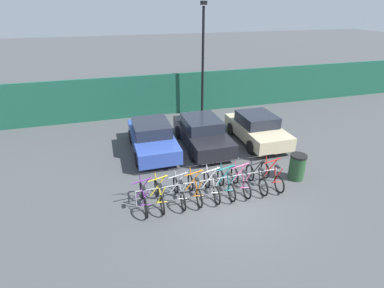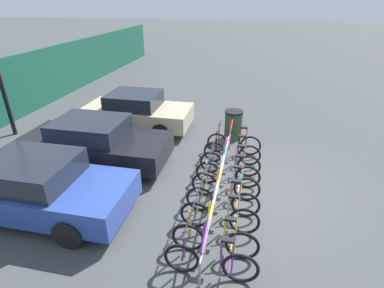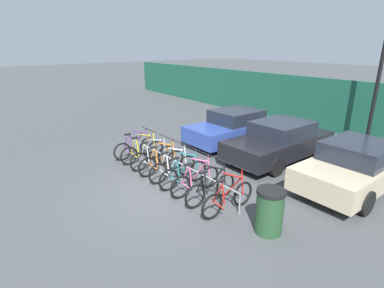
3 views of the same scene
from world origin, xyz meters
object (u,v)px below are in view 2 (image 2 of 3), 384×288
object	(u,v)px
bicycle_white	(225,185)
car_blue	(37,187)
bicycle_yellow	(215,240)
trash_bin	(233,125)
bicycle_purple	(210,261)
bicycle_orange	(222,200)
bicycle_black	(232,152)
bike_rack	(220,180)
car_black	(95,142)
bicycle_teal	(228,173)
car_beige	(137,111)
bicycle_silver	(219,216)
bicycle_pink	(230,163)
bicycle_red	(234,143)

from	to	relation	value
bicycle_white	car_blue	size ratio (longest dim) A/B	0.41
bicycle_yellow	trash_bin	bearing A→B (deg)	0.64
bicycle_purple	car_blue	distance (m)	4.25
bicycle_purple	trash_bin	distance (m)	5.98
car_blue	bicycle_orange	bearing A→B (deg)	-79.19
bicycle_black	car_blue	xyz separation A→B (m)	(-3.18, 4.12, 0.31)
bike_rack	car_blue	world-z (taller)	car_blue
bike_rack	car_black	bearing A→B (deg)	76.03
bicycle_teal	bike_rack	bearing A→B (deg)	167.00
bicycle_white	trash_bin	size ratio (longest dim) A/B	1.66
bicycle_orange	trash_bin	xyz separation A→B (m)	(4.18, 0.12, 0.14)
bicycle_orange	bicycle_white	world-z (taller)	same
bicycle_yellow	car_beige	world-z (taller)	car_beige
bicycle_black	car_black	xyz separation A→B (m)	(-0.82, 3.98, 0.31)
bicycle_silver	car_black	size ratio (longest dim) A/B	0.40
bicycle_orange	car_black	bearing A→B (deg)	65.10
bike_rack	bicycle_orange	distance (m)	0.65
bicycle_teal	car_blue	xyz separation A→B (m)	(-1.97, 4.12, 0.31)
bicycle_white	bicycle_pink	size ratio (longest dim) A/B	1.00
bike_rack	bicycle_silver	distance (m)	1.20
bike_rack	bicycle_orange	bearing A→B (deg)	-166.56
bicycle_teal	trash_bin	world-z (taller)	bicycle_teal
bicycle_teal	bicycle_red	world-z (taller)	same
bicycle_orange	bicycle_black	bearing A→B (deg)	-3.30
bicycle_yellow	trash_bin	distance (m)	5.45
trash_bin	bicycle_orange	bearing A→B (deg)	-178.34
bicycle_yellow	bicycle_silver	distance (m)	0.70
bicycle_teal	bicycle_pink	bearing A→B (deg)	1.88
bicycle_yellow	trash_bin	world-z (taller)	bicycle_yellow
bicycle_pink	bicycle_silver	bearing A→B (deg)	179.41
bicycle_black	bicycle_purple	bearing A→B (deg)	-176.48
bicycle_white	car_beige	size ratio (longest dim) A/B	0.43
bike_rack	car_blue	size ratio (longest dim) A/B	1.27
bicycle_teal	bicycle_black	bearing A→B (deg)	1.88
bicycle_orange	bicycle_white	distance (m)	0.63
bicycle_black	bicycle_orange	bearing A→B (deg)	-176.48
bicycle_yellow	car_blue	distance (m)	4.16
trash_bin	bicycle_red	bearing A→B (deg)	-173.96
bicycle_yellow	bicycle_silver	world-z (taller)	same
bicycle_yellow	bicycle_red	xyz separation A→B (m)	(4.30, 0.00, 0.00)
bike_rack	bicycle_teal	xyz separation A→B (m)	(0.56, -0.15, -0.13)
bicycle_silver	car_beige	size ratio (longest dim) A/B	0.43
bicycle_teal	bicycle_purple	bearing A→B (deg)	-178.12
bicycle_yellow	bicycle_teal	xyz separation A→B (m)	(2.44, 0.00, 0.00)
bike_rack	bicycle_pink	xyz separation A→B (m)	(1.13, -0.15, -0.13)
bicycle_yellow	trash_bin	xyz separation A→B (m)	(5.44, 0.12, 0.14)
bicycle_purple	trash_bin	size ratio (longest dim) A/B	1.66
bicycle_silver	bicycle_yellow	bearing A→B (deg)	-176.86
bicycle_purple	car_black	bearing A→B (deg)	50.65
bike_rack	trash_bin	xyz separation A→B (m)	(3.56, -0.03, 0.02)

